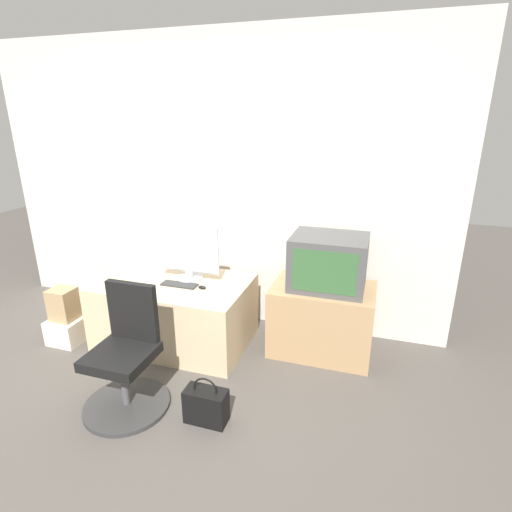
{
  "coord_description": "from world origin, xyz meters",
  "views": [
    {
      "loc": [
        1.53,
        -2.06,
        1.9
      ],
      "look_at": [
        0.6,
        0.88,
        0.82
      ],
      "focal_mm": 28.0,
      "sensor_mm": 36.0,
      "label": 1
    }
  ],
  "objects_px": {
    "main_monitor": "(188,253)",
    "office_chair": "(126,363)",
    "keyboard": "(179,285)",
    "mouse": "(202,287)",
    "cardboard_box_lower": "(68,330)",
    "crt_tv": "(328,262)",
    "handbag": "(206,405)"
  },
  "relations": [
    {
      "from": "main_monitor",
      "to": "mouse",
      "type": "height_order",
      "value": "main_monitor"
    },
    {
      "from": "mouse",
      "to": "keyboard",
      "type": "bearing_deg",
      "value": 177.1
    },
    {
      "from": "handbag",
      "to": "main_monitor",
      "type": "bearing_deg",
      "value": 120.73
    },
    {
      "from": "main_monitor",
      "to": "mouse",
      "type": "distance_m",
      "value": 0.34
    },
    {
      "from": "keyboard",
      "to": "mouse",
      "type": "xyz_separation_m",
      "value": [
        0.22,
        -0.01,
        0.01
      ]
    },
    {
      "from": "mouse",
      "to": "crt_tv",
      "type": "relative_size",
      "value": 0.11
    },
    {
      "from": "office_chair",
      "to": "cardboard_box_lower",
      "type": "bearing_deg",
      "value": 151.66
    },
    {
      "from": "office_chair",
      "to": "handbag",
      "type": "distance_m",
      "value": 0.62
    },
    {
      "from": "cardboard_box_lower",
      "to": "handbag",
      "type": "bearing_deg",
      "value": -18.84
    },
    {
      "from": "main_monitor",
      "to": "crt_tv",
      "type": "distance_m",
      "value": 1.17
    },
    {
      "from": "office_chair",
      "to": "handbag",
      "type": "bearing_deg",
      "value": 0.03
    },
    {
      "from": "main_monitor",
      "to": "office_chair",
      "type": "xyz_separation_m",
      "value": [
        -0.02,
        -0.94,
        -0.48
      ]
    },
    {
      "from": "mouse",
      "to": "cardboard_box_lower",
      "type": "distance_m",
      "value": 1.33
    },
    {
      "from": "keyboard",
      "to": "office_chair",
      "type": "bearing_deg",
      "value": -89.86
    },
    {
      "from": "office_chair",
      "to": "mouse",
      "type": "bearing_deg",
      "value": 74.63
    },
    {
      "from": "cardboard_box_lower",
      "to": "mouse",
      "type": "bearing_deg",
      "value": 11.1
    },
    {
      "from": "cardboard_box_lower",
      "to": "main_monitor",
      "type": "bearing_deg",
      "value": 21.44
    },
    {
      "from": "crt_tv",
      "to": "office_chair",
      "type": "xyz_separation_m",
      "value": [
        -1.18,
        -1.1,
        -0.47
      ]
    },
    {
      "from": "mouse",
      "to": "handbag",
      "type": "bearing_deg",
      "value": -64.81
    },
    {
      "from": "main_monitor",
      "to": "keyboard",
      "type": "distance_m",
      "value": 0.28
    },
    {
      "from": "crt_tv",
      "to": "mouse",
      "type": "bearing_deg",
      "value": -161.77
    },
    {
      "from": "crt_tv",
      "to": "cardboard_box_lower",
      "type": "relative_size",
      "value": 2.11
    },
    {
      "from": "main_monitor",
      "to": "mouse",
      "type": "bearing_deg",
      "value": -40.11
    },
    {
      "from": "mouse",
      "to": "crt_tv",
      "type": "xyz_separation_m",
      "value": [
        0.97,
        0.32,
        0.22
      ]
    },
    {
      "from": "keyboard",
      "to": "handbag",
      "type": "relative_size",
      "value": 0.93
    },
    {
      "from": "mouse",
      "to": "office_chair",
      "type": "xyz_separation_m",
      "value": [
        -0.21,
        -0.78,
        -0.25
      ]
    },
    {
      "from": "office_chair",
      "to": "cardboard_box_lower",
      "type": "xyz_separation_m",
      "value": [
        -1.0,
        0.54,
        -0.22
      ]
    },
    {
      "from": "office_chair",
      "to": "handbag",
      "type": "height_order",
      "value": "office_chair"
    },
    {
      "from": "main_monitor",
      "to": "handbag",
      "type": "xyz_separation_m",
      "value": [
        0.56,
        -0.94,
        -0.68
      ]
    },
    {
      "from": "mouse",
      "to": "office_chair",
      "type": "distance_m",
      "value": 0.85
    },
    {
      "from": "mouse",
      "to": "handbag",
      "type": "relative_size",
      "value": 0.2
    },
    {
      "from": "crt_tv",
      "to": "main_monitor",
      "type": "bearing_deg",
      "value": -172.37
    }
  ]
}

